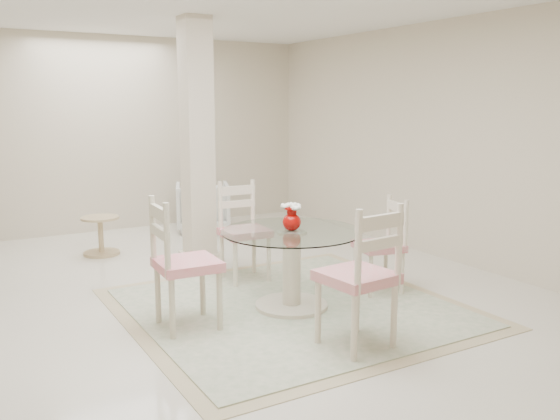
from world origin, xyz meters
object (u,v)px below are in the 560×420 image
dining_chair_north (242,223)px  dining_chair_south (364,267)px  dining_table (292,269)px  red_vase (292,217)px  column (197,143)px  dining_chair_east (385,238)px  dining_chair_west (178,254)px  armchair_white (203,206)px  side_table (101,237)px

dining_chair_north → dining_chair_south: (-0.05, -2.05, 0.05)m
dining_table → red_vase: bearing=-18.4°
column → dining_chair_south: size_ratio=2.25×
dining_chair_east → dining_chair_west: (-2.04, 0.07, 0.09)m
armchair_white → dining_chair_south: bearing=103.1°
dining_chair_west → side_table: (0.04, 2.72, -0.41)m
column → red_vase: column is taller
dining_table → armchair_white: (0.61, 3.43, -0.02)m
red_vase → dining_table: bearing=161.6°
dining_table → dining_chair_west: size_ratio=1.04×
red_vase → side_table: size_ratio=0.53×
dining_table → red_vase: (0.00, -0.00, 0.46)m
column → red_vase: size_ratio=11.11×
dining_chair_north → dining_chair_south: size_ratio=0.92×
red_vase → side_table: red_vase is taller
dining_chair_north → dining_chair_west: bearing=-133.3°
dining_chair_east → armchair_white: (-0.40, 3.47, -0.19)m
column → armchair_white: (0.69, 1.53, -1.01)m
red_vase → dining_chair_west: size_ratio=0.21×
side_table → dining_chair_north: bearing=-59.6°
red_vase → armchair_white: bearing=79.9°
dining_chair_east → dining_chair_south: bearing=-33.8°
dining_table → column: bearing=92.3°
red_vase → dining_chair_east: bearing=-2.2°
red_vase → side_table: (-0.98, 2.75, -0.61)m
red_vase → dining_chair_west: (-1.03, 0.03, -0.20)m
column → dining_table: column is taller
red_vase → dining_chair_south: (-0.02, -1.03, -0.19)m
column → dining_chair_north: size_ratio=2.45×
dining_chair_east → dining_table: bearing=-79.8°
column → side_table: 1.69m
dining_chair_west → dining_chair_north: bearing=-44.1°
dining_table → dining_chair_south: size_ratio=1.01×
armchair_white → dining_chair_east: bearing=117.7°
column → dining_chair_west: (-0.95, -1.87, -0.73)m
dining_table → side_table: (-0.98, 2.75, -0.15)m
dining_chair_east → column: bearing=-138.2°
dining_table → dining_chair_west: (-1.03, 0.03, 0.26)m
dining_chair_west → side_table: 2.75m
dining_chair_east → dining_chair_west: size_ratio=0.85×
dining_table → dining_chair_east: (1.01, -0.04, 0.17)m
dining_chair_north → side_table: (-1.01, 1.73, -0.37)m
dining_chair_west → armchair_white: size_ratio=1.57×
column → dining_chair_west: 2.22m
dining_chair_east → dining_chair_north: (-0.98, 1.06, 0.05)m
red_vase → side_table: 2.98m
dining_table → armchair_white: dining_table is taller
dining_chair_north → dining_chair_south: bearing=-87.9°
dining_chair_west → armchair_white: 3.78m
armchair_white → dining_chair_west: bearing=85.4°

